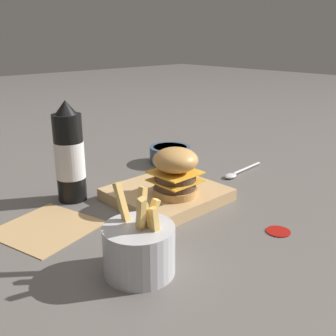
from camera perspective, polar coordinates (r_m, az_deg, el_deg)
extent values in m
plane|color=#5B5651|center=(0.91, 2.12, -3.78)|extent=(6.00, 6.00, 0.00)
cube|color=tan|center=(0.87, 0.00, -3.92)|extent=(0.22, 0.22, 0.03)
cylinder|color=tan|center=(0.84, 1.06, -3.39)|extent=(0.09, 0.09, 0.02)
cylinder|color=#4C3323|center=(0.83, 1.06, -2.40)|extent=(0.09, 0.09, 0.02)
cube|color=gold|center=(0.83, 1.07, -1.81)|extent=(0.09, 0.09, 0.00)
cylinder|color=#4C3323|center=(0.83, 1.07, -1.22)|extent=(0.09, 0.09, 0.02)
cube|color=gold|center=(0.82, 1.07, -0.63)|extent=(0.09, 0.09, 0.00)
ellipsoid|color=tan|center=(0.81, 1.08, 1.16)|extent=(0.09, 0.09, 0.05)
cylinder|color=black|center=(0.88, -14.08, 1.40)|extent=(0.06, 0.06, 0.19)
cylinder|color=silver|center=(0.88, -14.06, 1.16)|extent=(0.06, 0.06, 0.08)
cone|color=black|center=(0.85, -14.67, 8.54)|extent=(0.05, 0.05, 0.03)
cylinder|color=#B7B7BC|center=(0.61, -4.22, -11.73)|extent=(0.11, 0.11, 0.08)
cube|color=#E5B760|center=(0.60, -2.62, -7.66)|extent=(0.03, 0.02, 0.07)
cube|color=#E5B760|center=(0.58, -3.98, -7.74)|extent=(0.03, 0.04, 0.09)
cube|color=#E5B760|center=(0.59, -3.97, -7.13)|extent=(0.03, 0.02, 0.09)
cube|color=#E5B760|center=(0.58, -1.88, -8.82)|extent=(0.01, 0.02, 0.07)
cube|color=#E5B760|center=(0.61, -6.39, -6.22)|extent=(0.01, 0.04, 0.09)
cube|color=#E5B760|center=(0.59, -2.78, -8.09)|extent=(0.03, 0.02, 0.07)
cylinder|color=#384C66|center=(1.12, 0.29, 1.93)|extent=(0.12, 0.12, 0.05)
cylinder|color=#CC4C33|center=(1.12, 0.29, 2.95)|extent=(0.10, 0.10, 0.01)
cylinder|color=silver|center=(1.09, 11.48, -0.06)|extent=(0.12, 0.01, 0.01)
ellipsoid|color=silver|center=(1.02, 9.05, -1.13)|extent=(0.04, 0.03, 0.01)
cylinder|color=#9E140F|center=(0.77, 15.62, -8.85)|extent=(0.05, 0.05, 0.00)
cube|color=tan|center=(0.79, -17.21, -8.26)|extent=(0.20, 0.20, 0.00)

